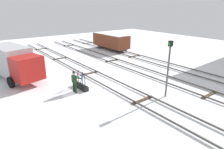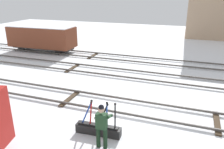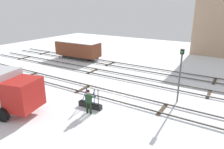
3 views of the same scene
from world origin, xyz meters
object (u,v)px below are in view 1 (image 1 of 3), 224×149
at_px(delivery_truck, 14,62).
at_px(freight_car_near_switch, 111,41).
at_px(switch_lever_frame, 81,85).
at_px(signal_post, 169,64).
at_px(rail_worker, 75,81).

bearing_deg(delivery_truck, freight_car_near_switch, 96.18).
bearing_deg(switch_lever_frame, delivery_truck, -148.71).
bearing_deg(switch_lever_frame, signal_post, 37.22).
bearing_deg(switch_lever_frame, freight_car_near_switch, 130.91).
bearing_deg(freight_car_near_switch, switch_lever_frame, -47.52).
bearing_deg(rail_worker, switch_lever_frame, 119.05).
distance_m(rail_worker, freight_car_near_switch, 15.31).
xyz_separation_m(switch_lever_frame, delivery_truck, (-5.23, -3.57, 1.38)).
relative_size(rail_worker, freight_car_near_switch, 0.28).
distance_m(switch_lever_frame, signal_post, 6.83).
bearing_deg(rail_worker, signal_post, 44.19).
relative_size(delivery_truck, signal_post, 1.63).
height_order(switch_lever_frame, freight_car_near_switch, freight_car_near_switch).
distance_m(switch_lever_frame, delivery_truck, 6.48).
relative_size(switch_lever_frame, rail_worker, 1.07).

